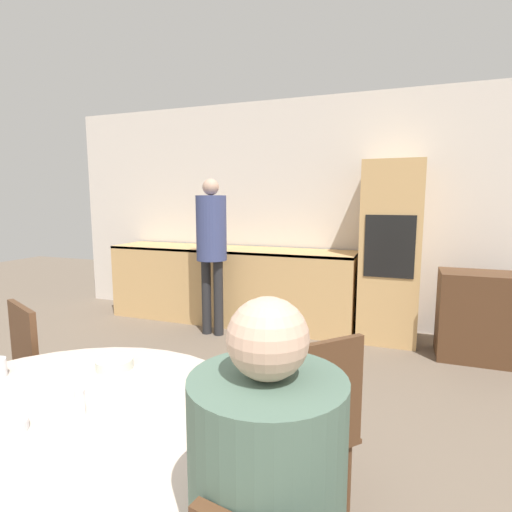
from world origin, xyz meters
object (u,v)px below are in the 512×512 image
chair_far_left (6,385)px  bowl_centre (6,427)px  person_standing (211,239)px  bowl_near (115,363)px  dining_table (53,481)px  chair_far_right (307,426)px  oven_unit (390,252)px  sideboard (493,317)px

chair_far_left → bowl_centre: 0.94m
person_standing → bowl_centre: (0.77, -2.96, -0.29)m
bowl_near → bowl_centre: size_ratio=1.26×
dining_table → chair_far_right: chair_far_right is taller
oven_unit → bowl_centre: (-1.01, -3.46, -0.16)m
chair_far_left → person_standing: (-0.04, 2.41, 0.52)m
chair_far_left → dining_table: bearing=-5.4°
chair_far_right → person_standing: person_standing is taller
dining_table → person_standing: person_standing is taller
oven_unit → bowl_centre: 3.61m
sideboard → person_standing: bearing=-175.2°
dining_table → bowl_centre: 0.24m
bowl_near → bowl_centre: bowl_near is taller
oven_unit → chair_far_right: bearing=-94.5°
sideboard → person_standing: size_ratio=0.55×
sideboard → bowl_near: (-1.92, -2.68, 0.35)m
dining_table → chair_far_left: size_ratio=1.49×
sideboard → dining_table: sideboard is taller
bowl_near → chair_far_left: bearing=177.0°
sideboard → chair_far_right: (-1.13, -2.47, 0.12)m
bowl_near → chair_far_right: bearing=14.4°
chair_far_right → person_standing: (-1.56, 2.25, 0.52)m
dining_table → chair_far_right: bearing=42.2°
chair_far_left → oven_unit: bearing=83.5°
person_standing → bowl_near: size_ratio=10.70×
chair_far_left → bowl_near: 0.76m
person_standing → dining_table: bearing=-73.4°
oven_unit → bowl_near: bearing=-108.9°
sideboard → bowl_near: bearing=-125.7°
sideboard → chair_far_right: 2.72m
bowl_centre → oven_unit: bearing=73.8°
oven_unit → person_standing: 1.85m
chair_far_right → dining_table: bearing=-5.4°
dining_table → chair_far_left: 0.95m
person_standing → chair_far_right: bearing=-55.2°
dining_table → chair_far_left: chair_far_left is taller
person_standing → bowl_near: person_standing is taller
dining_table → chair_far_right: 0.95m
person_standing → bowl_centre: person_standing is taller
dining_table → bowl_near: (-0.10, 0.43, 0.22)m
bowl_near → oven_unit: bearing=71.1°
sideboard → chair_far_right: chair_far_right is taller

